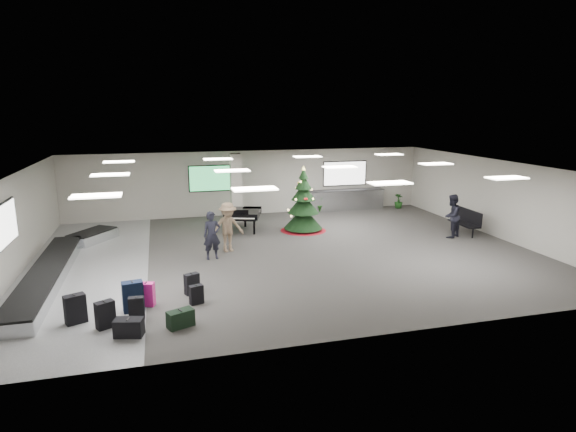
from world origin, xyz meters
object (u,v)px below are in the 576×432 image
object	(u,v)px
pink_suitcase	(147,294)
potted_plant_right	(399,201)
service_counter	(346,200)
bench	(466,220)
grand_piano	(243,214)
baggage_carousel	(58,266)
traveler_b	(228,227)
christmas_tree	(303,209)
traveler_bench	(452,216)
traveler_a	(212,235)
potted_plant_left	(320,204)

from	to	relation	value
pink_suitcase	potted_plant_right	world-z (taller)	potted_plant_right
service_counter	bench	bearing A→B (deg)	-62.87
pink_suitcase	grand_piano	xyz separation A→B (m)	(3.95, 7.43, 0.43)
service_counter	baggage_carousel	bearing A→B (deg)	-152.33
pink_suitcase	traveler_b	distance (m)	5.38
baggage_carousel	christmas_tree	bearing A→B (deg)	18.49
christmas_tree	traveler_bench	xyz separation A→B (m)	(5.58, -2.71, -0.07)
traveler_b	traveler_bench	distance (m)	9.22
bench	traveler_bench	distance (m)	1.06
traveler_a	baggage_carousel	bearing A→B (deg)	174.05
bench	potted_plant_left	world-z (taller)	bench
pink_suitcase	potted_plant_right	bearing A→B (deg)	56.70
service_counter	potted_plant_left	world-z (taller)	service_counter
pink_suitcase	traveler_a	size ratio (longest dim) A/B	0.39
baggage_carousel	pink_suitcase	world-z (taller)	pink_suitcase
bench	traveler_b	distance (m)	10.17
service_counter	traveler_bench	bearing A→B (deg)	-71.49
service_counter	pink_suitcase	size ratio (longest dim) A/B	6.04
christmas_tree	grand_piano	bearing A→B (deg)	165.92
bench	traveler_a	size ratio (longest dim) A/B	0.97
baggage_carousel	pink_suitcase	distance (m)	4.64
grand_piano	traveler_bench	size ratio (longest dim) A/B	1.21
traveler_b	potted_plant_left	world-z (taller)	traveler_b
traveler_a	potted_plant_left	xyz separation A→B (m)	(6.25, 6.51, -0.44)
potted_plant_right	service_counter	bearing A→B (deg)	173.45
baggage_carousel	traveler_b	xyz separation A→B (m)	(5.74, 0.85, 0.72)
potted_plant_left	potted_plant_right	xyz separation A→B (m)	(4.41, -0.18, -0.02)
bench	potted_plant_left	xyz separation A→B (m)	(-4.60, 5.84, -0.17)
grand_piano	potted_plant_left	world-z (taller)	grand_piano
pink_suitcase	baggage_carousel	bearing A→B (deg)	146.76
grand_piano	bench	distance (m)	9.59
christmas_tree	potted_plant_left	bearing A→B (deg)	60.66
traveler_bench	potted_plant_right	xyz separation A→B (m)	(0.77, 5.98, -0.51)
grand_piano	potted_plant_right	size ratio (longest dim) A/B	2.75
potted_plant_right	pink_suitcase	bearing A→B (deg)	-141.97
baggage_carousel	traveler_bench	size ratio (longest dim) A/B	5.35
pink_suitcase	potted_plant_left	world-z (taller)	potted_plant_left
traveler_a	potted_plant_right	distance (m)	12.40
pink_suitcase	traveler_a	distance (m)	4.36
baggage_carousel	pink_suitcase	bearing A→B (deg)	-51.90
pink_suitcase	traveler_bench	world-z (taller)	traveler_bench
traveler_bench	traveler_b	bearing A→B (deg)	-32.69
pink_suitcase	grand_piano	distance (m)	8.42
service_counter	bench	size ratio (longest dim) A/B	2.41
potted_plant_left	service_counter	bearing A→B (deg)	5.61
pink_suitcase	christmas_tree	distance (m)	9.43
potted_plant_right	potted_plant_left	bearing A→B (deg)	177.65
bench	traveler_a	xyz separation A→B (m)	(-10.85, -0.67, 0.27)
traveler_b	potted_plant_right	world-z (taller)	traveler_b
baggage_carousel	bench	xyz separation A→B (m)	(15.91, 0.74, 0.38)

